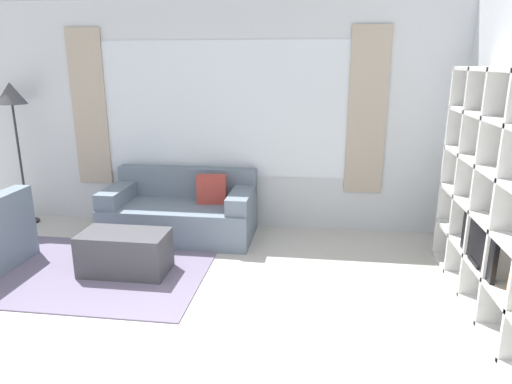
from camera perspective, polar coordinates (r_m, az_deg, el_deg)
The scene contains 6 objects.
wall_back at distance 5.61m, azimuth -4.04°, elevation 9.29°, with size 6.72×0.11×2.70m.
area_rug at distance 4.91m, azimuth -21.06°, elevation -9.15°, with size 2.49×1.60×0.01m, color slate.
shelving_unit at distance 4.03m, azimuth 29.02°, elevation -0.95°, with size 0.35×2.38×1.96m.
couch_main at distance 5.48m, azimuth -9.26°, elevation -2.49°, with size 1.71×0.88×0.76m.
ottoman at distance 4.65m, azimuth -16.05°, elevation -7.33°, with size 0.84×0.45×0.42m.
floor_lamp at distance 6.34m, azimuth -28.21°, elevation 9.90°, with size 0.36×0.36×1.77m.
Camera 1 is at (1.13, -2.23, 1.99)m, focal length 32.00 mm.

